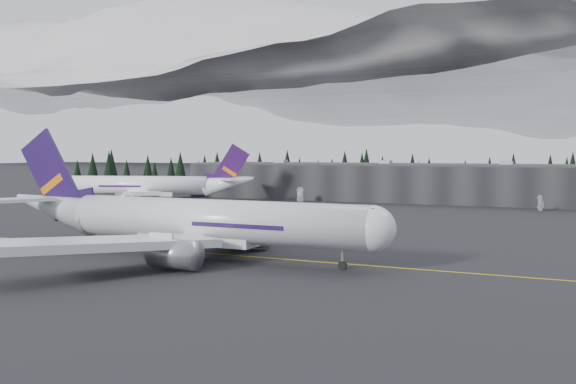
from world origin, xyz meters
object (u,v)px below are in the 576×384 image
at_px(jet_main, 182,220).
at_px(gse_vehicle_b, 541,208).
at_px(jet_parked, 155,186).
at_px(terminal, 414,182).
at_px(gse_vehicle_a, 301,200).

xyz_separation_m(jet_main, gse_vehicle_b, (48.54, 106.70, -5.10)).
bearing_deg(jet_parked, terminal, -169.02).
xyz_separation_m(terminal, jet_main, (-6.79, -131.21, -0.42)).
bearing_deg(gse_vehicle_b, jet_parked, -101.54).
relative_size(terminal, gse_vehicle_b, 34.98).
bearing_deg(terminal, jet_main, -92.96).
xyz_separation_m(jet_main, gse_vehicle_a, (-25.67, 108.92, -5.19)).
distance_m(terminal, jet_main, 131.39).
xyz_separation_m(jet_parked, gse_vehicle_a, (43.92, 19.92, -4.76)).
xyz_separation_m(terminal, jet_parked, (-76.38, -42.21, -0.85)).
xyz_separation_m(terminal, gse_vehicle_b, (41.75, -24.52, -5.52)).
height_order(gse_vehicle_a, gse_vehicle_b, gse_vehicle_b).
xyz_separation_m(jet_parked, gse_vehicle_b, (118.13, 17.70, -4.67)).
xyz_separation_m(gse_vehicle_a, gse_vehicle_b, (74.21, -2.22, 0.09)).
bearing_deg(jet_main, terminal, 87.58).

